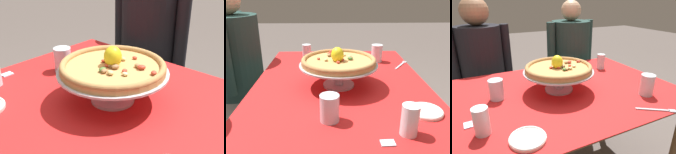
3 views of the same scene
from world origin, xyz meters
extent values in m
cylinder|color=olive|center=(-0.57, 0.40, 0.35)|extent=(0.06, 0.06, 0.70)
cube|color=olive|center=(0.00, 0.00, 0.71)|extent=(1.27, 0.92, 0.02)
cube|color=red|center=(0.00, 0.00, 0.73)|extent=(1.31, 0.96, 0.00)
cylinder|color=#B7B7C1|center=(-0.06, 0.01, 0.74)|extent=(0.17, 0.17, 0.01)
cylinder|color=#B7B7C1|center=(-0.06, 0.01, 0.79)|extent=(0.05, 0.05, 0.11)
cylinder|color=#B7B7C1|center=(-0.06, 0.01, 0.85)|extent=(0.42, 0.42, 0.01)
cylinder|color=tan|center=(-0.06, 0.01, 0.86)|extent=(0.39, 0.39, 0.02)
torus|color=#AF7D47|center=(-0.06, 0.01, 0.88)|extent=(0.39, 0.39, 0.02)
ellipsoid|color=#996B42|center=(-0.03, 0.00, 0.88)|extent=(0.03, 0.04, 0.02)
ellipsoid|color=#C63D28|center=(0.10, 0.05, 0.88)|extent=(0.03, 0.03, 0.01)
ellipsoid|color=#996B42|center=(0.02, 0.06, 0.88)|extent=(0.03, 0.02, 0.01)
ellipsoid|color=#C63D28|center=(-0.10, 0.02, 0.88)|extent=(0.03, 0.02, 0.01)
ellipsoid|color=#996B42|center=(-0.05, 0.00, 0.88)|extent=(0.03, 0.03, 0.01)
ellipsoid|color=#996B42|center=(-0.04, -0.05, 0.88)|extent=(0.03, 0.03, 0.01)
ellipsoid|color=tan|center=(-0.01, -0.05, 0.88)|extent=(0.03, 0.03, 0.02)
ellipsoid|color=#4C7533|center=(-0.05, -0.05, 0.88)|extent=(0.03, 0.03, 0.02)
ellipsoid|color=tan|center=(-0.07, 0.01, 0.88)|extent=(0.04, 0.04, 0.02)
ellipsoid|color=#C63D28|center=(-0.04, 0.12, 0.88)|extent=(0.02, 0.02, 0.01)
ellipsoid|color=#C63D28|center=(0.01, 0.00, 0.88)|extent=(0.02, 0.02, 0.01)
ellipsoid|color=#C63D28|center=(-0.05, 0.03, 0.88)|extent=(0.02, 0.02, 0.01)
ellipsoid|color=beige|center=(0.03, -0.02, 0.88)|extent=(0.02, 0.02, 0.01)
ellipsoid|color=#C63D28|center=(0.04, 0.06, 0.88)|extent=(0.04, 0.04, 0.02)
ellipsoid|color=#C63D28|center=(-0.07, -0.01, 0.88)|extent=(0.02, 0.02, 0.01)
ellipsoid|color=tan|center=(-0.06, 0.08, 0.88)|extent=(0.03, 0.03, 0.01)
ellipsoid|color=yellow|center=(-0.06, 0.02, 0.91)|extent=(0.08, 0.08, 0.08)
cylinder|color=silver|center=(-0.41, 0.06, 0.79)|extent=(0.08, 0.08, 0.11)
cylinder|color=silver|center=(-0.41, 0.06, 0.77)|extent=(0.07, 0.07, 0.08)
cube|color=silver|center=(-0.57, -0.14, 0.73)|extent=(0.04, 0.05, 0.00)
cube|color=navy|center=(-0.42, 0.77, 0.24)|extent=(0.32, 0.35, 0.48)
cylinder|color=black|center=(-0.42, 0.77, 0.77)|extent=(0.39, 0.39, 0.58)
cylinder|color=black|center=(-0.64, 0.74, 0.81)|extent=(0.08, 0.08, 0.49)
cylinder|color=black|center=(-0.21, 0.79, 0.81)|extent=(0.08, 0.08, 0.49)
camera|label=1|loc=(0.60, -0.72, 1.31)|focal=46.99mm
camera|label=2|loc=(-1.25, 0.05, 1.25)|focal=37.92mm
camera|label=3|loc=(-0.52, -0.98, 1.25)|focal=31.53mm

